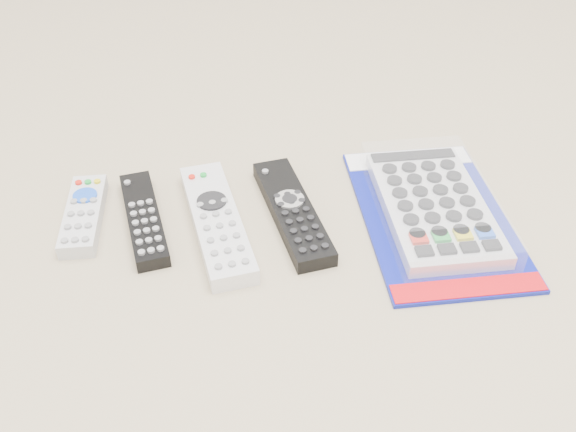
{
  "coord_description": "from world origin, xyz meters",
  "views": [
    {
      "loc": [
        -0.06,
        -0.62,
        0.53
      ],
      "look_at": [
        0.03,
        0.0,
        0.01
      ],
      "focal_mm": 40.0,
      "sensor_mm": 36.0,
      "label": 1
    }
  ],
  "objects": [
    {
      "name": "remote_silver_dvd",
      "position": [
        -0.06,
        0.01,
        0.01
      ],
      "size": [
        0.09,
        0.23,
        0.03
      ],
      "rotation": [
        0.0,
        0.0,
        0.14
      ],
      "color": "silver",
      "rests_on": "ground"
    },
    {
      "name": "remote_slim_black",
      "position": [
        -0.16,
        0.03,
        0.01
      ],
      "size": [
        0.07,
        0.19,
        0.02
      ],
      "rotation": [
        0.0,
        0.0,
        0.16
      ],
      "color": "black",
      "rests_on": "ground"
    },
    {
      "name": "remote_large_black",
      "position": [
        0.03,
        0.02,
        0.01
      ],
      "size": [
        0.08,
        0.21,
        0.02
      ],
      "rotation": [
        0.0,
        0.0,
        0.15
      ],
      "color": "black",
      "rests_on": "ground"
    },
    {
      "name": "remote_small_grey",
      "position": [
        -0.23,
        0.05,
        0.01
      ],
      "size": [
        0.05,
        0.15,
        0.02
      ],
      "rotation": [
        0.0,
        0.0,
        -0.04
      ],
      "color": "#B5B5B8",
      "rests_on": "ground"
    },
    {
      "name": "jumbo_remote_packaged",
      "position": [
        0.22,
        -0.0,
        0.02
      ],
      "size": [
        0.19,
        0.3,
        0.04
      ],
      "rotation": [
        0.0,
        0.0,
        -0.02
      ],
      "color": "navy",
      "rests_on": "ground"
    }
  ]
}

